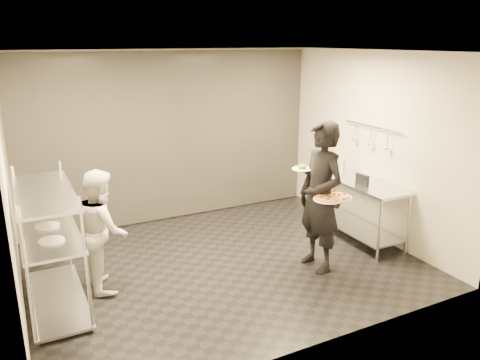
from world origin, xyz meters
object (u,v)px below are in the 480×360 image
salad_plate (302,167)px  bottle_green (343,166)px  chef (102,230)px  waiter (320,197)px  prep_counter (354,198)px  pizza_plate_far (339,196)px  pos_monitor (362,180)px  pass_rack (50,242)px  bottle_dark (343,166)px  bottle_clear (335,166)px  pizza_plate_near (327,199)px

salad_plate → bottle_green: salad_plate is taller
chef → waiter: bearing=-105.0°
waiter → salad_plate: size_ratio=7.45×
prep_counter → bottle_green: bearing=90.2°
pizza_plate_far → pos_monitor: (0.82, 0.51, -0.03)m
pos_monitor → bottle_green: (0.12, 0.60, 0.05)m
pass_rack → pos_monitor: pass_rack is taller
prep_counter → pizza_plate_far: 1.29m
pass_rack → salad_plate: size_ratio=6.01×
pos_monitor → bottle_dark: (0.22, 0.70, 0.02)m
bottle_green → bottle_dark: bearing=46.2°
prep_counter → bottle_dark: bearing=76.8°
pos_monitor → waiter: bearing=-167.0°
waiter → bottle_clear: (1.08, 1.10, 0.02)m
prep_counter → pizza_plate_far: size_ratio=5.60×
pass_rack → pos_monitor: 4.23m
pass_rack → salad_plate: 3.18m
prep_counter → bottle_green: (-0.00, 0.31, 0.43)m
waiter → pizza_plate_near: bearing=-18.9°
prep_counter → salad_plate: (-1.22, -0.36, 0.71)m
pizza_plate_near → pos_monitor: pizza_plate_near is taller
pizza_plate_near → pizza_plate_far: bearing=15.5°
pass_rack → prep_counter: 4.33m
waiter → bottle_dark: bearing=128.7°
pizza_plate_near → prep_counter: bearing=36.3°
waiter → pos_monitor: (0.98, 0.34, 0.01)m
pos_monitor → bottle_green: size_ratio=0.85×
bottle_green → bottle_dark: 0.14m
bottle_green → pizza_plate_near: bearing=-135.0°
bottle_dark → waiter: bearing=-139.2°
waiter → pizza_plate_far: bearing=41.4°
chef → bottle_clear: bearing=-83.6°
pizza_plate_near → chef: bearing=158.3°
chef → bottle_clear: (3.71, 0.32, 0.26)m
bottle_clear → bottle_dark: (0.11, -0.07, 0.01)m
prep_counter → bottle_clear: size_ratio=10.08×
waiter → pizza_plate_far: (0.16, -0.17, 0.04)m
bottle_dark → chef: bearing=-176.2°
pos_monitor → bottle_green: bottle_green is taller
pizza_plate_far → bottle_clear: size_ratio=1.80×
bottle_clear → bottle_dark: bearing=-30.8°
pass_rack → bottle_clear: (4.31, 0.48, 0.24)m
bottle_green → pizza_plate_far: bearing=-130.3°
waiter → bottle_clear: waiter is taller
waiter → pizza_plate_near: 0.25m
prep_counter → bottle_dark: bottle_dark is taller
waiter → pizza_plate_near: waiter is taller
chef → salad_plate: size_ratio=5.60×
waiter → bottle_dark: size_ratio=10.14×
pass_rack → bottle_green: 4.35m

